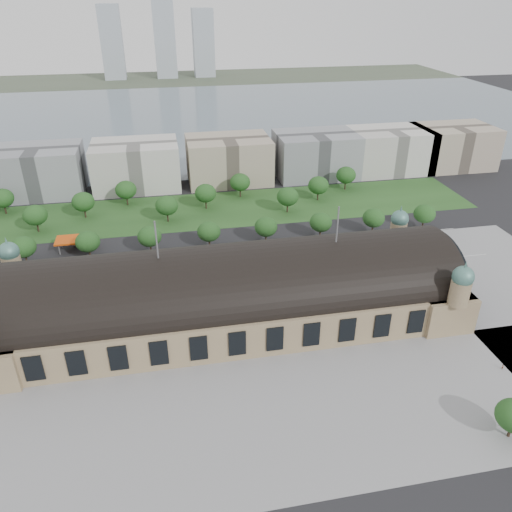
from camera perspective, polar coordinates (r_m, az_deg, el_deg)
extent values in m
plane|color=black|center=(164.17, -3.25, -7.43)|extent=(900.00, 900.00, 0.00)
cube|color=#94805C|center=(160.74, -3.31, -5.70)|extent=(150.00, 40.00, 12.00)
cube|color=#94805C|center=(167.71, -26.81, -7.56)|extent=(16.00, 43.00, 12.00)
cube|color=#94805C|center=(180.35, 18.30, -3.13)|extent=(16.00, 43.00, 12.00)
cylinder|color=black|center=(157.46, -3.37, -3.89)|extent=(144.00, 37.60, 37.60)
cylinder|color=black|center=(179.41, 20.36, -0.72)|extent=(1.20, 32.00, 32.00)
cylinder|color=#94805C|center=(180.05, -26.03, -1.11)|extent=(6.00, 6.00, 8.00)
sphere|color=#4A786E|center=(177.68, -26.40, 0.44)|extent=(6.40, 6.40, 6.40)
cone|color=#4A786E|center=(176.04, -26.68, 1.59)|extent=(1.00, 1.00, 2.50)
cylinder|color=#94805C|center=(191.89, 15.90, 2.61)|extent=(6.00, 6.00, 8.00)
sphere|color=#4A786E|center=(189.66, 16.11, 4.11)|extent=(6.40, 6.40, 6.40)
cone|color=#4A786E|center=(188.13, 16.28, 5.21)|extent=(1.00, 1.00, 2.50)
cylinder|color=#94805C|center=(160.37, 22.24, -3.88)|extent=(6.00, 6.00, 8.00)
sphere|color=#4A786E|center=(157.70, 22.60, -2.19)|extent=(6.40, 6.40, 6.40)
cone|color=#4A786E|center=(155.85, 22.87, -0.92)|extent=(1.00, 1.00, 2.50)
cylinder|color=#59595B|center=(147.11, -11.32, 1.81)|extent=(0.50, 0.50, 12.00)
cylinder|color=#59595B|center=(155.80, 9.30, 3.56)|extent=(0.50, 0.50, 12.00)
cube|color=gray|center=(132.98, 4.09, -17.89)|extent=(190.00, 48.00, 0.12)
cube|color=gray|center=(202.35, 27.05, -3.36)|extent=(56.00, 100.00, 0.12)
cube|color=black|center=(195.41, -10.66, -1.56)|extent=(260.00, 26.00, 0.10)
cube|color=#23471C|center=(244.79, -9.86, 4.87)|extent=(300.00, 45.00, 0.10)
cube|color=#CC470C|center=(218.01, -20.16, 1.79)|extent=(14.00, 9.00, 0.70)
cube|color=#59595B|center=(224.32, -19.35, 1.80)|extent=(7.00, 5.00, 3.20)
cylinder|color=#59595B|center=(222.93, -21.34, 1.44)|extent=(0.50, 0.50, 4.40)
cylinder|color=#59595B|center=(221.02, -18.56, 1.71)|extent=(0.50, 0.50, 4.40)
cylinder|color=#59595B|center=(217.28, -21.57, 0.69)|extent=(0.50, 0.50, 4.40)
cylinder|color=#59595B|center=(215.32, -18.72, 0.96)|extent=(0.50, 0.50, 4.40)
cube|color=slate|center=(441.07, -8.98, 15.49)|extent=(700.00, 320.00, 0.08)
cube|color=#44513D|center=(637.67, -10.02, 19.33)|extent=(700.00, 120.00, 0.14)
cube|color=#9EA8B2|center=(644.11, -16.14, 22.41)|extent=(24.00, 24.00, 80.00)
cube|color=#9EA8B2|center=(642.63, -10.40, 23.20)|extent=(24.00, 24.00, 85.00)
cube|color=#9EA8B2|center=(645.79, -6.03, 23.05)|extent=(24.00, 24.00, 75.00)
cube|color=gray|center=(285.34, -23.68, 8.89)|extent=(45.00, 32.00, 24.00)
cube|color=beige|center=(278.50, -13.53, 10.06)|extent=(45.00, 32.00, 24.00)
cube|color=tan|center=(280.54, -3.14, 10.93)|extent=(45.00, 32.00, 24.00)
cube|color=gray|center=(291.28, 6.83, 11.44)|extent=(45.00, 32.00, 24.00)
cube|color=beige|center=(307.65, 15.03, 11.60)|extent=(45.00, 32.00, 24.00)
cube|color=tan|center=(326.75, 21.51, 11.56)|extent=(45.00, 32.00, 24.00)
cylinder|color=#2D2116|center=(214.90, -24.77, -0.31)|extent=(0.70, 0.70, 4.32)
ellipsoid|color=#1E4619|center=(212.65, -25.06, 0.94)|extent=(9.60, 9.60, 8.16)
cylinder|color=#2D2116|center=(209.98, -18.46, 0.28)|extent=(0.70, 0.70, 4.32)
ellipsoid|color=#1E4619|center=(207.68, -18.68, 1.56)|extent=(9.60, 9.60, 8.16)
cylinder|color=#2D2116|center=(207.73, -11.93, 0.88)|extent=(0.70, 0.70, 4.32)
ellipsoid|color=#1E4619|center=(205.40, -12.08, 2.19)|extent=(9.60, 9.60, 8.16)
cylinder|color=#2D2116|center=(208.24, -5.34, 1.48)|extent=(0.70, 0.70, 4.32)
ellipsoid|color=#1E4619|center=(205.92, -5.41, 2.79)|extent=(9.60, 9.60, 8.16)
cylinder|color=#2D2116|center=(211.49, 1.13, 2.05)|extent=(0.70, 0.70, 4.32)
ellipsoid|color=#1E4619|center=(209.20, 1.14, 3.35)|extent=(9.60, 9.60, 8.16)
cylinder|color=#2D2116|center=(217.36, 7.33, 2.57)|extent=(0.70, 0.70, 4.32)
ellipsoid|color=#1E4619|center=(215.13, 7.42, 3.84)|extent=(9.60, 9.60, 8.16)
cylinder|color=#2D2116|center=(225.64, 13.15, 3.04)|extent=(0.70, 0.70, 4.32)
ellipsoid|color=#1E4619|center=(223.50, 13.30, 4.26)|extent=(9.60, 9.60, 8.16)
cylinder|color=#2D2116|center=(236.08, 18.51, 3.43)|extent=(0.70, 0.70, 4.32)
ellipsoid|color=#1E4619|center=(234.03, 18.71, 4.60)|extent=(9.60, 9.60, 8.16)
cylinder|color=#2D2116|center=(267.75, -26.74, 4.79)|extent=(0.70, 0.70, 4.68)
ellipsoid|color=#1E4619|center=(265.80, -27.00, 5.91)|extent=(10.40, 10.40, 8.84)
cylinder|color=#2D2116|center=(241.40, -23.67, 3.06)|extent=(0.70, 0.70, 4.68)
ellipsoid|color=#1E4619|center=(239.24, -23.93, 4.30)|extent=(10.40, 10.40, 8.84)
cylinder|color=#2D2116|center=(248.58, -18.95, 4.67)|extent=(0.70, 0.70, 4.68)
ellipsoid|color=#1E4619|center=(246.48, -19.15, 5.88)|extent=(10.40, 10.40, 8.84)
cylinder|color=#2D2116|center=(257.53, -14.50, 6.14)|extent=(0.70, 0.70, 4.68)
ellipsoid|color=#1E4619|center=(255.51, -14.65, 7.33)|extent=(10.40, 10.40, 8.84)
cylinder|color=#2D2116|center=(234.68, -10.05, 4.42)|extent=(0.70, 0.70, 4.68)
ellipsoid|color=#1E4619|center=(232.45, -10.17, 5.71)|extent=(10.40, 10.40, 8.84)
cylinder|color=#2D2116|center=(246.49, -5.73, 5.92)|extent=(0.70, 0.70, 4.68)
ellipsoid|color=#1E4619|center=(244.38, -5.80, 7.16)|extent=(10.40, 10.40, 8.84)
cylinder|color=#2D2116|center=(259.72, -1.81, 7.24)|extent=(0.70, 0.70, 4.68)
ellipsoid|color=#1E4619|center=(257.71, -1.83, 8.43)|extent=(10.40, 10.40, 8.84)
cylinder|color=#2D2116|center=(241.60, 3.60, 5.53)|extent=(0.70, 0.70, 4.68)
ellipsoid|color=#1E4619|center=(239.44, 3.64, 6.79)|extent=(10.40, 10.40, 8.84)
cylinder|color=#2D2116|center=(257.34, 7.07, 6.83)|extent=(0.70, 0.70, 4.68)
ellipsoid|color=#1E4619|center=(255.31, 7.15, 8.03)|extent=(10.40, 10.40, 8.84)
cylinder|color=#2D2116|center=(274.02, 10.14, 7.96)|extent=(0.70, 0.70, 4.68)
ellipsoid|color=#1E4619|center=(272.11, 10.25, 9.09)|extent=(10.40, 10.40, 8.84)
cylinder|color=#2D2116|center=(141.01, 27.03, -17.34)|extent=(0.70, 0.70, 3.96)
imported|color=gray|center=(210.47, -25.46, -1.51)|extent=(4.70, 1.80, 1.53)
imported|color=black|center=(189.19, -18.60, -3.53)|extent=(4.79, 2.62, 1.27)
imported|color=maroon|center=(203.23, -15.55, -0.72)|extent=(4.40, 1.83, 1.27)
imported|color=#191B47|center=(196.72, 0.91, -0.59)|extent=(3.98, 1.80, 1.33)
imported|color=#595A60|center=(212.39, 6.01, 1.55)|extent=(3.90, 1.44, 1.28)
imported|color=silver|center=(206.49, 12.65, 0.19)|extent=(5.71, 2.66, 1.58)
imported|color=black|center=(192.10, -26.40, -4.62)|extent=(5.00, 4.21, 1.62)
imported|color=maroon|center=(187.85, -21.45, -4.25)|extent=(6.53, 4.63, 1.65)
imported|color=#191845|center=(189.30, -26.99, -5.32)|extent=(4.87, 3.81, 1.32)
imported|color=#56575D|center=(183.99, -20.75, -4.87)|extent=(4.59, 3.40, 1.45)
imported|color=silver|center=(182.08, -17.13, -4.60)|extent=(4.14, 2.95, 1.30)
imported|color=gray|center=(184.92, -15.80, -3.81)|extent=(5.84, 4.48, 1.47)
imported|color=black|center=(183.86, -11.06, -3.43)|extent=(4.56, 4.23, 1.29)
imported|color=#C51F3D|center=(184.98, -8.52, -2.56)|extent=(13.07, 3.30, 3.63)
imported|color=beige|center=(192.16, 0.29, -0.97)|extent=(12.80, 3.98, 3.51)
imported|color=#BAB7AC|center=(187.13, -1.01, -1.90)|extent=(11.66, 3.84, 3.19)
imported|color=gray|center=(161.18, 26.36, -11.30)|extent=(0.72, 0.73, 1.70)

